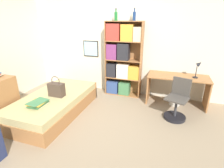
# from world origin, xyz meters

# --- Properties ---
(ground_plane) EXTENTS (14.00, 14.00, 0.00)m
(ground_plane) POSITION_xyz_m (0.00, 0.00, 0.00)
(ground_plane) COLOR gray
(wall_back) EXTENTS (10.00, 0.09, 2.60)m
(wall_back) POSITION_xyz_m (-0.00, 1.66, 1.30)
(wall_back) COLOR beige
(wall_back) RESTS_ON ground_plane
(bed) EXTENTS (1.09, 2.07, 0.41)m
(bed) POSITION_xyz_m (-0.67, 0.02, 0.20)
(bed) COLOR #A36B3D
(bed) RESTS_ON ground_plane
(handbag) EXTENTS (0.33, 0.17, 0.44)m
(handbag) POSITION_xyz_m (-0.58, 0.01, 0.56)
(handbag) COLOR #47382D
(handbag) RESTS_ON bed
(book_stack_on_bed) EXTENTS (0.31, 0.39, 0.08)m
(book_stack_on_bed) POSITION_xyz_m (-0.66, -0.47, 0.45)
(book_stack_on_bed) COLOR beige
(book_stack_on_bed) RESTS_ON bed
(bookcase) EXTENTS (0.92, 0.31, 1.90)m
(bookcase) POSITION_xyz_m (0.43, 1.45, 0.97)
(bookcase) COLOR #A36B3D
(bookcase) RESTS_ON ground_plane
(bottle_green) EXTENTS (0.08, 0.08, 0.27)m
(bottle_green) POSITION_xyz_m (0.27, 1.42, 2.00)
(bottle_green) COLOR #1E6B2D
(bottle_green) RESTS_ON bookcase
(bottle_brown) EXTENTS (0.07, 0.07, 0.28)m
(bottle_brown) POSITION_xyz_m (0.70, 1.46, 2.00)
(bottle_brown) COLOR navy
(bottle_brown) RESTS_ON bookcase
(desk) EXTENTS (1.35, 0.61, 0.70)m
(desk) POSITION_xyz_m (1.83, 1.31, 0.51)
(desk) COLOR #A36B3D
(desk) RESTS_ON ground_plane
(desk_lamp) EXTENTS (0.16, 0.11, 0.39)m
(desk_lamp) POSITION_xyz_m (2.21, 1.30, 0.96)
(desk_lamp) COLOR black
(desk_lamp) RESTS_ON desk
(desk_chair) EXTENTS (0.51, 0.51, 0.84)m
(desk_chair) POSITION_xyz_m (1.84, 0.63, 0.27)
(desk_chair) COLOR black
(desk_chair) RESTS_ON ground_plane
(waste_bin) EXTENTS (0.26, 0.26, 0.26)m
(waste_bin) POSITION_xyz_m (1.82, 1.25, 0.13)
(waste_bin) COLOR #B7B2A8
(waste_bin) RESTS_ON ground_plane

